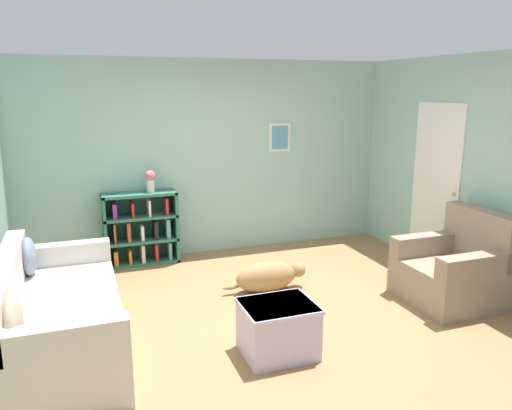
{
  "coord_description": "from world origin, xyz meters",
  "views": [
    {
      "loc": [
        -1.7,
        -4.27,
        2.2
      ],
      "look_at": [
        0.0,
        0.4,
        1.05
      ],
      "focal_mm": 35.0,
      "sensor_mm": 36.0,
      "label": 1
    }
  ],
  "objects_px": {
    "coffee_table": "(278,327)",
    "vase": "(150,180)",
    "bookshelf": "(141,229)",
    "dog": "(268,277)",
    "recliner_chair": "(455,270)",
    "couch": "(55,318)"
  },
  "relations": [
    {
      "from": "coffee_table",
      "to": "vase",
      "type": "bearing_deg",
      "value": 103.12
    },
    {
      "from": "couch",
      "to": "coffee_table",
      "type": "xyz_separation_m",
      "value": [
        1.76,
        -0.67,
        -0.07
      ]
    },
    {
      "from": "couch",
      "to": "recliner_chair",
      "type": "bearing_deg",
      "value": -4.0
    },
    {
      "from": "couch",
      "to": "dog",
      "type": "height_order",
      "value": "couch"
    },
    {
      "from": "bookshelf",
      "to": "coffee_table",
      "type": "bearing_deg",
      "value": -74.15
    },
    {
      "from": "dog",
      "to": "couch",
      "type": "bearing_deg",
      "value": -163.8
    },
    {
      "from": "bookshelf",
      "to": "recliner_chair",
      "type": "height_order",
      "value": "recliner_chair"
    },
    {
      "from": "bookshelf",
      "to": "recliner_chair",
      "type": "xyz_separation_m",
      "value": [
        2.97,
        -2.35,
        -0.11
      ]
    },
    {
      "from": "bookshelf",
      "to": "dog",
      "type": "relative_size",
      "value": 0.96
    },
    {
      "from": "recliner_chair",
      "to": "coffee_table",
      "type": "distance_m",
      "value": 2.23
    },
    {
      "from": "bookshelf",
      "to": "dog",
      "type": "xyz_separation_m",
      "value": [
        1.19,
        -1.44,
        -0.28
      ]
    },
    {
      "from": "bookshelf",
      "to": "vase",
      "type": "height_order",
      "value": "vase"
    },
    {
      "from": "bookshelf",
      "to": "coffee_table",
      "type": "relative_size",
      "value": 1.52
    },
    {
      "from": "vase",
      "to": "bookshelf",
      "type": "bearing_deg",
      "value": 172.41
    },
    {
      "from": "dog",
      "to": "vase",
      "type": "xyz_separation_m",
      "value": [
        -1.05,
        1.42,
        0.92
      ]
    },
    {
      "from": "couch",
      "to": "bookshelf",
      "type": "height_order",
      "value": "bookshelf"
    },
    {
      "from": "vase",
      "to": "recliner_chair",
      "type": "bearing_deg",
      "value": -39.49
    },
    {
      "from": "coffee_table",
      "to": "dog",
      "type": "distance_m",
      "value": 1.37
    },
    {
      "from": "bookshelf",
      "to": "recliner_chair",
      "type": "relative_size",
      "value": 0.96
    },
    {
      "from": "recliner_chair",
      "to": "couch",
      "type": "bearing_deg",
      "value": 176.0
    },
    {
      "from": "bookshelf",
      "to": "recliner_chair",
      "type": "distance_m",
      "value": 3.78
    },
    {
      "from": "coffee_table",
      "to": "vase",
      "type": "height_order",
      "value": "vase"
    }
  ]
}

